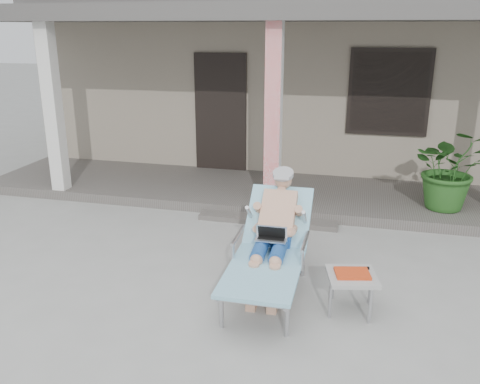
# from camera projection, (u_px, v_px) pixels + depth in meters

# --- Properties ---
(ground) EXTENTS (60.00, 60.00, 0.00)m
(ground) POSITION_uv_depth(u_px,v_px,m) (235.00, 282.00, 5.60)
(ground) COLOR #9E9E99
(ground) RESTS_ON ground
(house) EXTENTS (10.40, 5.40, 3.30)m
(house) POSITION_uv_depth(u_px,v_px,m) (310.00, 76.00, 11.07)
(house) COLOR gray
(house) RESTS_ON ground
(porch_deck) EXTENTS (10.00, 2.00, 0.15)m
(porch_deck) POSITION_uv_depth(u_px,v_px,m) (281.00, 193.00, 8.34)
(porch_deck) COLOR #605B56
(porch_deck) RESTS_ON ground
(porch_overhang) EXTENTS (10.00, 2.30, 2.85)m
(porch_overhang) POSITION_uv_depth(u_px,v_px,m) (285.00, 19.00, 7.45)
(porch_overhang) COLOR silver
(porch_overhang) RESTS_ON porch_deck
(porch_step) EXTENTS (2.00, 0.30, 0.07)m
(porch_step) POSITION_uv_depth(u_px,v_px,m) (268.00, 220.00, 7.29)
(porch_step) COLOR #605B56
(porch_step) RESTS_ON ground
(lounger) EXTENTS (0.73, 1.90, 1.23)m
(lounger) POSITION_uv_depth(u_px,v_px,m) (273.00, 220.00, 5.30)
(lounger) COLOR #B7B7BC
(lounger) RESTS_ON ground
(side_table) EXTENTS (0.56, 0.56, 0.42)m
(side_table) POSITION_uv_depth(u_px,v_px,m) (352.00, 278.00, 4.94)
(side_table) COLOR #A3A39E
(side_table) RESTS_ON ground
(potted_palm) EXTENTS (1.19, 1.06, 1.20)m
(potted_palm) POSITION_uv_depth(u_px,v_px,m) (451.00, 168.00, 7.27)
(potted_palm) COLOR #26591E
(potted_palm) RESTS_ON porch_deck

